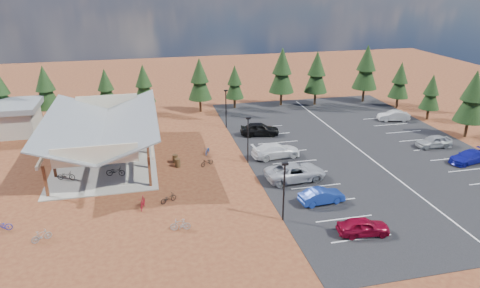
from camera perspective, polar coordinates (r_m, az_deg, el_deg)
ground at (r=43.53m, az=-4.73°, el=-4.13°), size 140.00×140.00×0.00m
asphalt_lot at (r=51.72m, az=15.45°, el=-0.62°), size 27.00×44.00×0.04m
concrete_pad at (r=49.83m, az=-17.40°, el=-1.64°), size 10.60×18.60×0.10m
bike_pavilion at (r=48.55m, az=-17.89°, el=2.47°), size 11.65×19.40×4.97m
lamp_post_0 at (r=34.51m, az=5.90°, el=-5.81°), size 0.50×0.25×5.14m
lamp_post_1 at (r=45.06m, az=1.07°, el=0.95°), size 0.50×0.25×5.14m
lamp_post_2 at (r=56.20m, az=-1.89°, el=5.10°), size 0.50×0.25×5.14m
trash_bin_0 at (r=45.50m, az=-8.31°, el=-2.51°), size 0.60×0.60×0.90m
trash_bin_1 at (r=46.55m, az=-8.61°, el=-1.96°), size 0.60×0.60×0.90m
pine_0 at (r=64.76m, az=-29.40°, el=6.12°), size 3.31×3.31×7.71m
pine_1 at (r=63.96m, az=-24.53°, el=6.86°), size 3.36×3.36×7.82m
pine_2 at (r=63.55m, az=-17.46°, el=7.19°), size 2.97×2.97×6.91m
pine_3 at (r=63.49m, az=-12.72°, el=7.83°), size 3.11×3.11×7.24m
pine_4 at (r=63.01m, az=-5.41°, el=8.60°), size 3.44×3.44×8.02m
pine_5 at (r=64.80m, az=-0.73°, el=8.24°), size 2.82×2.82×6.57m
pine_6 at (r=66.14m, az=5.63°, el=9.71°), size 3.85×3.85×8.97m
pine_7 at (r=67.42m, az=10.18°, el=9.40°), size 3.60×3.60×8.39m
pine_8 at (r=70.81m, az=16.48°, el=9.78°), size 3.90×3.90×9.08m
pine_11 at (r=59.27m, az=28.61°, el=5.54°), size 3.63×3.63×8.47m
pine_12 at (r=64.99m, az=24.13°, el=6.32°), size 2.75×2.75×6.40m
pine_13 at (r=69.02m, az=20.55°, el=7.95°), size 3.02×3.02×7.04m
bike_0 at (r=45.32m, az=-22.18°, el=-3.92°), size 1.78×0.93×0.89m
bike_1 at (r=48.53m, az=-19.57°, el=-1.76°), size 1.92×1.11×1.11m
bike_2 at (r=52.83m, az=-21.20°, el=-0.23°), size 1.81×0.95×0.90m
bike_3 at (r=57.29m, az=-20.32°, el=1.61°), size 1.84×1.06×1.07m
bike_4 at (r=44.55m, az=-16.27°, el=-3.51°), size 1.97×1.06×0.99m
bike_5 at (r=46.93m, az=-16.81°, el=-2.34°), size 1.55×0.78×0.90m
bike_6 at (r=52.25m, az=-16.05°, el=0.14°), size 1.69×0.84×0.85m
bike_7 at (r=54.90m, az=-15.27°, el=1.37°), size 1.84×1.07×1.07m
bike_9 at (r=36.24m, az=-24.96°, el=-11.03°), size 1.54×1.11×0.92m
bike_10 at (r=38.96m, az=-29.33°, el=-9.54°), size 1.76×0.74×0.90m
bike_11 at (r=38.15m, az=-12.85°, el=-7.63°), size 0.84×1.83×1.06m
bike_12 at (r=38.69m, az=-9.53°, el=-7.13°), size 1.65×1.23×0.83m
bike_13 at (r=34.57m, az=-7.95°, el=-10.61°), size 1.65×0.61×0.97m
bike_14 at (r=48.47m, az=-4.36°, el=-0.86°), size 1.11×1.66×0.83m
bike_16 at (r=45.43m, az=-4.41°, el=-2.43°), size 1.64×1.23×0.82m
car_0 at (r=34.91m, az=16.12°, el=-10.51°), size 4.19×2.10×1.37m
car_1 at (r=38.55m, az=10.84°, el=-6.82°), size 4.22×1.82×1.35m
car_2 at (r=42.31m, az=7.39°, el=-3.72°), size 6.17×3.14×1.67m
car_3 at (r=47.37m, az=4.82°, el=-0.87°), size 5.60×2.66×1.58m
car_4 at (r=53.90m, az=2.63°, el=2.01°), size 5.07×2.64×1.65m
car_7 at (r=52.03m, az=28.20°, el=-1.52°), size 4.85×2.71×1.33m
car_8 at (r=54.98m, az=24.42°, el=0.33°), size 4.19×1.71×1.43m
car_9 at (r=63.21m, az=19.78°, el=3.56°), size 4.46×2.29×1.40m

